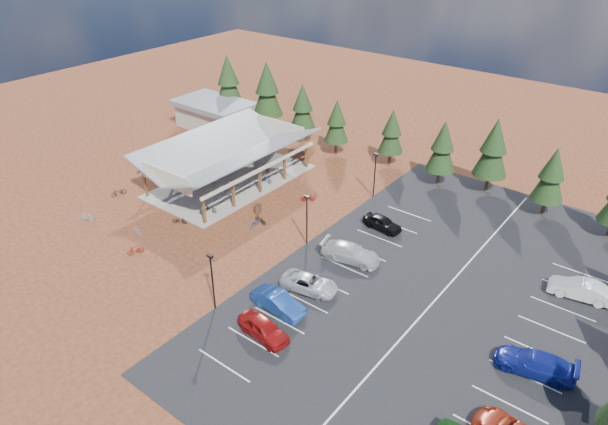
{
  "coord_description": "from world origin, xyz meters",
  "views": [
    {
      "loc": [
        31.41,
        -32.25,
        28.32
      ],
      "look_at": [
        3.72,
        3.21,
        2.39
      ],
      "focal_mm": 32.0,
      "sensor_mm": 36.0,
      "label": 1
    }
  ],
  "objects_px": {
    "car_1": "(278,302)",
    "bike_8": "(119,192)",
    "trash_bin_0": "(257,209)",
    "lamp_post_0": "(212,278)",
    "lamp_post_1": "(307,216)",
    "car_4": "(382,223)",
    "car_3": "(350,253)",
    "bike_0": "(179,189)",
    "car_7": "(535,363)",
    "lamp_post_2": "(375,172)",
    "bike_pavilion": "(229,151)",
    "bike_9": "(87,217)",
    "bike_5": "(218,190)",
    "bike_3": "(253,152)",
    "outbuilding": "(215,114)",
    "bike_16": "(260,219)",
    "bike_6": "(267,179)",
    "bike_12": "(179,220)",
    "bike_2": "(224,172)",
    "car_0": "(264,328)",
    "bike_1": "(211,181)",
    "bike_15": "(308,197)",
    "car_9": "(580,289)",
    "trash_bin_1": "(259,208)",
    "bike_4": "(210,208)",
    "bike_11": "(135,250)",
    "car_2": "(309,283)",
    "bike_7": "(264,168)"
  },
  "relations": [
    {
      "from": "bike_3",
      "to": "bike_8",
      "type": "height_order",
      "value": "bike_3"
    },
    {
      "from": "bike_5",
      "to": "bike_8",
      "type": "relative_size",
      "value": 1.0
    },
    {
      "from": "bike_0",
      "to": "car_1",
      "type": "bearing_deg",
      "value": -94.13
    },
    {
      "from": "car_1",
      "to": "lamp_post_2",
      "type": "bearing_deg",
      "value": 14.47
    },
    {
      "from": "car_4",
      "to": "lamp_post_2",
      "type": "bearing_deg",
      "value": 44.3
    },
    {
      "from": "trash_bin_0",
      "to": "bike_1",
      "type": "relative_size",
      "value": 0.56
    },
    {
      "from": "bike_3",
      "to": "bike_16",
      "type": "xyz_separation_m",
      "value": [
        11.83,
        -11.79,
        -0.21
      ]
    },
    {
      "from": "car_3",
      "to": "car_9",
      "type": "bearing_deg",
      "value": -79.03
    },
    {
      "from": "lamp_post_0",
      "to": "bike_11",
      "type": "height_order",
      "value": "lamp_post_0"
    },
    {
      "from": "bike_8",
      "to": "bike_9",
      "type": "relative_size",
      "value": 1.02
    },
    {
      "from": "lamp_post_1",
      "to": "car_4",
      "type": "relative_size",
      "value": 1.27
    },
    {
      "from": "lamp_post_1",
      "to": "bike_2",
      "type": "relative_size",
      "value": 3.35
    },
    {
      "from": "car_1",
      "to": "bike_8",
      "type": "bearing_deg",
      "value": 84.82
    },
    {
      "from": "trash_bin_0",
      "to": "bike_4",
      "type": "height_order",
      "value": "bike_4"
    },
    {
      "from": "bike_8",
      "to": "car_2",
      "type": "distance_m",
      "value": 26.82
    },
    {
      "from": "bike_pavilion",
      "to": "car_3",
      "type": "bearing_deg",
      "value": -13.6
    },
    {
      "from": "lamp_post_0",
      "to": "car_0",
      "type": "xyz_separation_m",
      "value": [
        5.26,
        -0.05,
        -2.17
      ]
    },
    {
      "from": "bike_8",
      "to": "car_7",
      "type": "distance_m",
      "value": 44.63
    },
    {
      "from": "bike_6",
      "to": "bike_12",
      "type": "height_order",
      "value": "bike_6"
    },
    {
      "from": "outbuilding",
      "to": "bike_16",
      "type": "xyz_separation_m",
      "value": [
        23.01,
        -15.93,
        -1.58
      ]
    },
    {
      "from": "bike_15",
      "to": "bike_7",
      "type": "bearing_deg",
      "value": 27.69
    },
    {
      "from": "bike_0",
      "to": "car_3",
      "type": "distance_m",
      "value": 22.45
    },
    {
      "from": "trash_bin_1",
      "to": "car_1",
      "type": "bearing_deg",
      "value": -42.27
    },
    {
      "from": "bike_9",
      "to": "bike_15",
      "type": "bearing_deg",
      "value": -76.55
    },
    {
      "from": "bike_pavilion",
      "to": "car_1",
      "type": "height_order",
      "value": "bike_pavilion"
    },
    {
      "from": "lamp_post_1",
      "to": "bike_4",
      "type": "bearing_deg",
      "value": -172.15
    },
    {
      "from": "bike_12",
      "to": "car_9",
      "type": "relative_size",
      "value": 0.31
    },
    {
      "from": "bike_pavilion",
      "to": "bike_16",
      "type": "distance_m",
      "value": 10.81
    },
    {
      "from": "bike_pavilion",
      "to": "car_3",
      "type": "height_order",
      "value": "bike_pavilion"
    },
    {
      "from": "lamp_post_0",
      "to": "bike_5",
      "type": "xyz_separation_m",
      "value": [
        -13.73,
        13.71,
        -2.36
      ]
    },
    {
      "from": "trash_bin_1",
      "to": "trash_bin_0",
      "type": "bearing_deg",
      "value": -68.77
    },
    {
      "from": "car_0",
      "to": "car_4",
      "type": "distance_m",
      "value": 18.74
    },
    {
      "from": "outbuilding",
      "to": "bike_15",
      "type": "xyz_separation_m",
      "value": [
        24.0,
        -9.33,
        -1.54
      ]
    },
    {
      "from": "bike_0",
      "to": "car_0",
      "type": "bearing_deg",
      "value": -99.44
    },
    {
      "from": "bike_8",
      "to": "car_4",
      "type": "xyz_separation_m",
      "value": [
        26.58,
        11.82,
        0.28
      ]
    },
    {
      "from": "bike_2",
      "to": "bike_9",
      "type": "distance_m",
      "value": 16.47
    },
    {
      "from": "trash_bin_0",
      "to": "lamp_post_0",
      "type": "bearing_deg",
      "value": -60.38
    },
    {
      "from": "bike_4",
      "to": "bike_12",
      "type": "relative_size",
      "value": 1.08
    },
    {
      "from": "lamp_post_2",
      "to": "bike_pavilion",
      "type": "bearing_deg",
      "value": -154.98
    },
    {
      "from": "lamp_post_2",
      "to": "trash_bin_0",
      "type": "relative_size",
      "value": 5.71
    },
    {
      "from": "lamp_post_0",
      "to": "lamp_post_1",
      "type": "height_order",
      "value": "same"
    },
    {
      "from": "car_7",
      "to": "bike_5",
      "type": "bearing_deg",
      "value": -108.29
    },
    {
      "from": "trash_bin_0",
      "to": "car_7",
      "type": "bearing_deg",
      "value": -8.73
    },
    {
      "from": "outbuilding",
      "to": "car_1",
      "type": "distance_m",
      "value": 41.61
    },
    {
      "from": "bike_5",
      "to": "bike_2",
      "type": "bearing_deg",
      "value": 21.65
    },
    {
      "from": "bike_1",
      "to": "bike_6",
      "type": "xyz_separation_m",
      "value": [
        4.67,
        4.39,
        -0.06
      ]
    },
    {
      "from": "bike_1",
      "to": "bike_3",
      "type": "distance_m",
      "value": 9.18
    },
    {
      "from": "bike_1",
      "to": "bike_15",
      "type": "xyz_separation_m",
      "value": [
        11.1,
        3.83,
        -0.1
      ]
    },
    {
      "from": "lamp_post_0",
      "to": "car_3",
      "type": "height_order",
      "value": "lamp_post_0"
    },
    {
      "from": "bike_1",
      "to": "bike_4",
      "type": "relative_size",
      "value": 0.98
    }
  ]
}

